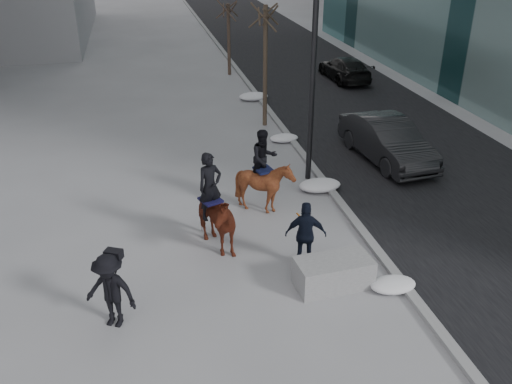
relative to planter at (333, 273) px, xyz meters
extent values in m
plane|color=gray|center=(-1.36, 1.17, -0.36)|extent=(120.00, 120.00, 0.00)
cube|color=black|center=(5.64, 11.17, -0.36)|extent=(8.00, 90.00, 0.01)
cube|color=gray|center=(1.64, 11.17, -0.30)|extent=(0.25, 90.00, 0.12)
cube|color=gray|center=(0.00, 0.00, 0.00)|extent=(1.87, 1.04, 0.72)
imported|color=black|center=(4.47, 6.84, 0.42)|extent=(2.09, 4.84, 1.55)
imported|color=black|center=(6.99, 17.71, 0.27)|extent=(1.88, 4.39, 1.26)
imported|color=#521C10|center=(-2.56, 2.26, 0.51)|extent=(1.66, 2.27, 1.75)
imported|color=black|center=(-2.56, 2.41, 1.40)|extent=(0.78, 0.66, 1.83)
cube|color=#100E35|center=(-2.56, 2.41, 1.02)|extent=(0.66, 0.70, 0.06)
imported|color=#4A190E|center=(-0.74, 3.99, 0.47)|extent=(1.63, 1.76, 1.66)
imported|color=black|center=(-0.74, 4.14, 1.30)|extent=(0.96, 0.82, 1.73)
cube|color=#0E1233|center=(-0.74, 4.14, 0.94)|extent=(0.59, 0.65, 0.06)
imported|color=black|center=(-0.39, 1.02, 0.52)|extent=(1.11, 0.69, 1.75)
cylinder|color=#C25D0B|center=(-0.44, 1.57, 0.79)|extent=(0.04, 0.18, 0.07)
imported|color=black|center=(-5.10, -0.31, 0.52)|extent=(1.31, 1.09, 1.75)
cube|color=black|center=(-4.95, -0.06, 1.26)|extent=(0.42, 0.36, 0.20)
cylinder|color=black|center=(1.24, 5.93, 4.14)|extent=(0.18, 0.18, 9.00)
ellipsoid|color=silver|center=(1.34, 4.98, -0.18)|extent=(1.38, 0.88, 0.35)
ellipsoid|color=silver|center=(1.34, -0.47, -0.22)|extent=(1.11, 0.71, 0.28)
ellipsoid|color=silver|center=(1.34, 15.15, -0.18)|extent=(1.44, 0.91, 0.36)
ellipsoid|color=silver|center=(1.34, 9.43, -0.22)|extent=(1.14, 0.72, 0.29)
camera|label=1|loc=(-4.09, -9.99, 7.49)|focal=38.00mm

